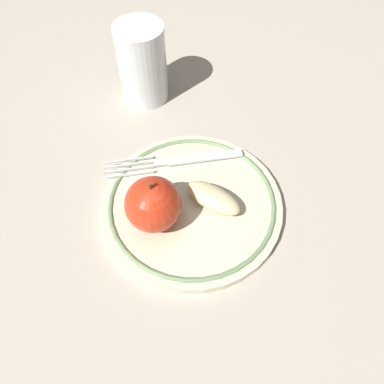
{
  "coord_description": "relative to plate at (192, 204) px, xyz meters",
  "views": [
    {
      "loc": [
        -0.13,
        -0.23,
        0.4
      ],
      "look_at": [
        -0.01,
        -0.01,
        0.04
      ],
      "focal_mm": 35.0,
      "sensor_mm": 36.0,
      "label": 1
    }
  ],
  "objects": [
    {
      "name": "apple_red_whole",
      "position": [
        -0.05,
        -0.0,
        0.04
      ],
      "size": [
        0.06,
        0.06,
        0.07
      ],
      "color": "red",
      "rests_on": "plate"
    },
    {
      "name": "plate",
      "position": [
        0.0,
        0.0,
        0.0
      ],
      "size": [
        0.22,
        0.22,
        0.02
      ],
      "color": "beige",
      "rests_on": "ground_plane"
    },
    {
      "name": "ground_plane",
      "position": [
        0.01,
        0.01,
        -0.01
      ],
      "size": [
        2.0,
        2.0,
        0.0
      ],
      "primitive_type": "plane",
      "color": "#B4A897"
    },
    {
      "name": "apple_slice_front",
      "position": [
        0.02,
        -0.01,
        0.02
      ],
      "size": [
        0.06,
        0.08,
        0.02
      ],
      "primitive_type": "ellipsoid",
      "rotation": [
        0.0,
        0.0,
        2.03
      ],
      "color": "beige",
      "rests_on": "plate"
    },
    {
      "name": "drinking_glass",
      "position": [
        0.04,
        0.22,
        0.05
      ],
      "size": [
        0.07,
        0.07,
        0.12
      ],
      "primitive_type": "cylinder",
      "color": "white",
      "rests_on": "ground_plane"
    },
    {
      "name": "fork",
      "position": [
        0.01,
        0.06,
        0.01
      ],
      "size": [
        0.18,
        0.08,
        0.0
      ],
      "rotation": [
        0.0,
        0.0,
        2.8
      ],
      "color": "silver",
      "rests_on": "plate"
    }
  ]
}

